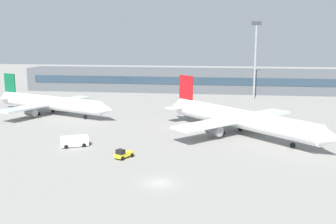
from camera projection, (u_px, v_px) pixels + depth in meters
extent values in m
plane|color=gray|center=(185.00, 124.00, 97.13)|extent=(400.00, 400.00, 0.00)
cube|color=#4C5156|center=(199.00, 80.00, 153.60)|extent=(135.67, 12.00, 9.00)
cube|color=#263847|center=(198.00, 81.00, 147.63)|extent=(128.89, 0.16, 2.80)
cylinder|color=white|center=(239.00, 119.00, 86.34)|extent=(31.00, 30.37, 4.14)
cone|color=white|center=(331.00, 138.00, 69.68)|extent=(6.01, 6.00, 3.94)
cone|color=white|center=(178.00, 105.00, 102.84)|extent=(4.99, 4.97, 2.90)
cube|color=red|center=(186.00, 87.00, 99.35)|extent=(3.71, 3.63, 6.00)
cube|color=silver|center=(185.00, 106.00, 100.50)|extent=(9.80, 9.94, 0.26)
cube|color=silver|center=(236.00, 119.00, 87.25)|extent=(26.58, 27.08, 0.55)
cylinder|color=gray|center=(214.00, 130.00, 83.59)|extent=(4.02, 4.00, 2.18)
cylinder|color=gray|center=(255.00, 122.00, 91.48)|extent=(4.02, 4.00, 2.18)
cylinder|color=black|center=(293.00, 145.00, 76.26)|extent=(1.09, 1.07, 1.09)
cylinder|color=black|center=(223.00, 132.00, 86.89)|extent=(1.09, 1.07, 1.09)
cylinder|color=black|center=(240.00, 129.00, 90.31)|extent=(1.09, 1.07, 1.09)
cylinder|color=white|center=(50.00, 103.00, 109.01)|extent=(34.38, 17.11, 3.76)
cone|color=white|center=(106.00, 109.00, 99.33)|extent=(5.19, 4.89, 3.58)
cone|color=white|center=(4.00, 98.00, 118.60)|extent=(4.48, 3.87, 2.63)
cube|color=#0C5933|center=(10.00, 83.00, 116.26)|extent=(4.16, 2.00, 5.45)
cube|color=silver|center=(10.00, 98.00, 117.23)|extent=(6.35, 10.21, 0.24)
cube|color=silver|center=(48.00, 104.00, 109.56)|extent=(15.76, 29.27, 0.50)
cylinder|color=gray|center=(31.00, 112.00, 104.78)|extent=(3.69, 3.04, 1.98)
cylinder|color=gray|center=(64.00, 105.00, 114.86)|extent=(3.69, 3.04, 1.98)
cylinder|color=black|center=(85.00, 117.00, 103.34)|extent=(1.07, 0.74, 0.99)
cylinder|color=black|center=(39.00, 114.00, 108.33)|extent=(1.07, 0.74, 0.99)
cylinder|color=black|center=(53.00, 111.00, 112.69)|extent=(1.07, 0.74, 0.99)
cube|color=yellow|center=(124.00, 154.00, 70.09)|extent=(3.07, 3.87, 0.60)
cube|color=black|center=(120.00, 152.00, 69.26)|extent=(1.76, 1.65, 0.90)
cylinder|color=black|center=(116.00, 157.00, 69.67)|extent=(0.56, 0.73, 0.70)
cylinder|color=black|center=(123.00, 158.00, 68.74)|extent=(0.56, 0.73, 0.70)
cylinder|color=black|center=(126.00, 154.00, 71.55)|extent=(0.56, 0.73, 0.70)
cylinder|color=black|center=(132.00, 155.00, 70.62)|extent=(0.56, 0.73, 0.70)
cube|color=white|center=(74.00, 141.00, 77.32)|extent=(5.54, 4.17, 1.90)
cube|color=#1E2633|center=(85.00, 138.00, 77.89)|extent=(1.02, 1.76, 0.70)
cylinder|color=black|center=(84.00, 145.00, 77.08)|extent=(0.80, 0.60, 0.76)
cylinder|color=black|center=(83.00, 143.00, 78.97)|extent=(0.80, 0.60, 0.76)
cylinder|color=black|center=(66.00, 147.00, 75.96)|extent=(0.80, 0.60, 0.76)
cylinder|color=black|center=(65.00, 144.00, 77.85)|extent=(0.80, 0.60, 0.76)
cylinder|color=gray|center=(255.00, 63.00, 132.24)|extent=(0.70, 0.70, 24.96)
cube|color=#333338|center=(257.00, 23.00, 129.80)|extent=(3.20, 0.80, 1.20)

